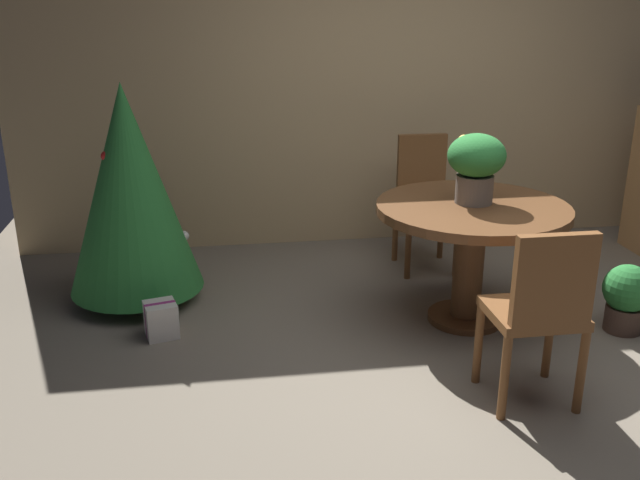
% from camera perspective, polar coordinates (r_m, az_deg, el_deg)
% --- Properties ---
extents(ground_plane, '(6.60, 6.60, 0.00)m').
position_cam_1_polar(ground_plane, '(4.12, 12.92, -9.57)').
color(ground_plane, '#756B5B').
extents(back_wall_panel, '(6.00, 0.10, 2.60)m').
position_cam_1_polar(back_wall_panel, '(5.75, 5.99, 12.73)').
color(back_wall_panel, tan).
rests_on(back_wall_panel, ground_plane).
extents(round_dining_table, '(1.16, 1.16, 0.76)m').
position_cam_1_polar(round_dining_table, '(4.36, 12.16, 0.78)').
color(round_dining_table, brown).
rests_on(round_dining_table, ground_plane).
extents(flower_vase, '(0.34, 0.34, 0.42)m').
position_cam_1_polar(flower_vase, '(4.28, 12.55, 6.17)').
color(flower_vase, '#665B51').
rests_on(flower_vase, round_dining_table).
extents(wooden_chair_near, '(0.44, 0.39, 0.94)m').
position_cam_1_polar(wooden_chair_near, '(3.55, 17.46, -5.25)').
color(wooden_chair_near, brown).
rests_on(wooden_chair_near, ground_plane).
extents(wooden_chair_far, '(0.41, 0.42, 0.98)m').
position_cam_1_polar(wooden_chair_far, '(5.27, 8.46, 3.59)').
color(wooden_chair_far, brown).
rests_on(wooden_chair_far, ground_plane).
extents(holiday_tree, '(0.87, 0.87, 1.45)m').
position_cam_1_polar(holiday_tree, '(4.68, -15.19, 3.99)').
color(holiday_tree, brown).
rests_on(holiday_tree, ground_plane).
extents(gift_box_cream, '(0.22, 0.22, 0.22)m').
position_cam_1_polar(gift_box_cream, '(4.35, -12.76, -6.32)').
color(gift_box_cream, silver).
rests_on(gift_box_cream, ground_plane).
extents(potted_plant, '(0.29, 0.29, 0.43)m').
position_cam_1_polar(potted_plant, '(4.64, 23.62, -4.16)').
color(potted_plant, '#4C382D').
rests_on(potted_plant, ground_plane).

